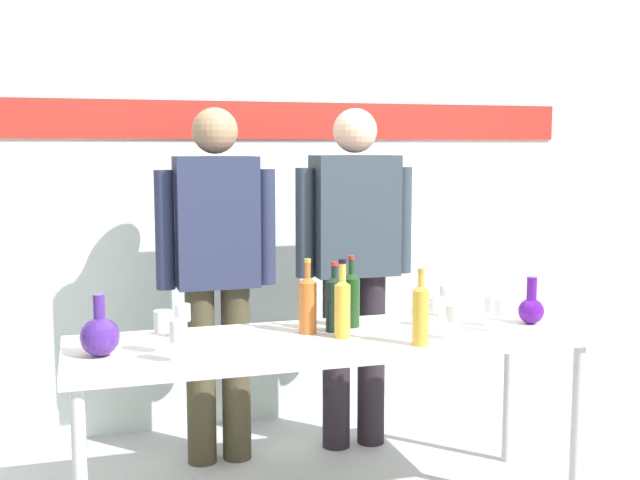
% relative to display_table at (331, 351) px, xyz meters
% --- Properties ---
extents(back_wall, '(5.08, 0.11, 3.00)m').
position_rel_display_table_xyz_m(back_wall, '(0.00, 1.24, 0.81)').
color(back_wall, silver).
rests_on(back_wall, ground).
extents(display_table, '(2.11, 0.65, 0.76)m').
position_rel_display_table_xyz_m(display_table, '(0.00, 0.00, 0.00)').
color(display_table, silver).
rests_on(display_table, ground).
extents(decanter_blue_left, '(0.15, 0.15, 0.23)m').
position_rel_display_table_xyz_m(decanter_blue_left, '(-0.91, -0.04, 0.14)').
color(decanter_blue_left, '#452384').
rests_on(decanter_blue_left, display_table).
extents(decanter_blue_right, '(0.11, 0.11, 0.21)m').
position_rel_display_table_xyz_m(decanter_blue_right, '(0.90, -0.04, 0.13)').
color(decanter_blue_right, '#52138F').
rests_on(decanter_blue_right, display_table).
extents(presenter_left, '(0.57, 0.22, 1.71)m').
position_rel_display_table_xyz_m(presenter_left, '(-0.35, 0.69, 0.28)').
color(presenter_left, '#403926').
rests_on(presenter_left, ground).
extents(presenter_right, '(0.61, 0.22, 1.72)m').
position_rel_display_table_xyz_m(presenter_right, '(0.35, 0.69, 0.29)').
color(presenter_right, black).
rests_on(presenter_right, ground).
extents(wine_bottle_0, '(0.07, 0.07, 0.31)m').
position_rel_display_table_xyz_m(wine_bottle_0, '(0.14, 0.14, 0.19)').
color(wine_bottle_0, '#173C15').
rests_on(wine_bottle_0, display_table).
extents(wine_bottle_1, '(0.06, 0.06, 0.32)m').
position_rel_display_table_xyz_m(wine_bottle_1, '(0.04, -0.04, 0.20)').
color(wine_bottle_1, gold).
rests_on(wine_bottle_1, display_table).
extents(wine_bottle_2, '(0.06, 0.06, 0.30)m').
position_rel_display_table_xyz_m(wine_bottle_2, '(0.29, -0.24, 0.19)').
color(wine_bottle_2, gold).
rests_on(wine_bottle_2, display_table).
extents(wine_bottle_3, '(0.07, 0.07, 0.31)m').
position_rel_display_table_xyz_m(wine_bottle_3, '(-0.08, 0.08, 0.19)').
color(wine_bottle_3, '#CA6426').
rests_on(wine_bottle_3, display_table).
extents(wine_bottle_4, '(0.07, 0.07, 0.29)m').
position_rel_display_table_xyz_m(wine_bottle_4, '(0.04, 0.07, 0.19)').
color(wine_bottle_4, black).
rests_on(wine_bottle_4, display_table).
extents(wine_glass_left_0, '(0.06, 0.06, 0.15)m').
position_rel_display_table_xyz_m(wine_glass_left_0, '(-0.64, -0.21, 0.17)').
color(wine_glass_left_0, white).
rests_on(wine_glass_left_0, display_table).
extents(wine_glass_left_1, '(0.06, 0.06, 0.14)m').
position_rel_display_table_xyz_m(wine_glass_left_1, '(-0.58, 0.16, 0.16)').
color(wine_glass_left_1, white).
rests_on(wine_glass_left_1, display_table).
extents(wine_glass_left_2, '(0.07, 0.07, 0.16)m').
position_rel_display_table_xyz_m(wine_glass_left_2, '(-0.68, -0.07, 0.18)').
color(wine_glass_left_2, white).
rests_on(wine_glass_left_2, display_table).
extents(wine_glass_right_0, '(0.07, 0.07, 0.13)m').
position_rel_display_table_xyz_m(wine_glass_right_0, '(0.48, 0.03, 0.16)').
color(wine_glass_right_0, white).
rests_on(wine_glass_right_0, display_table).
extents(wine_glass_right_1, '(0.07, 0.07, 0.14)m').
position_rel_display_table_xyz_m(wine_glass_right_1, '(0.72, -0.04, 0.16)').
color(wine_glass_right_1, white).
rests_on(wine_glass_right_1, display_table).
extents(wine_glass_right_2, '(0.06, 0.06, 0.14)m').
position_rel_display_table_xyz_m(wine_glass_right_2, '(0.70, -0.14, 0.16)').
color(wine_glass_right_2, white).
rests_on(wine_glass_right_2, display_table).
extents(wine_glass_right_3, '(0.06, 0.06, 0.14)m').
position_rel_display_table_xyz_m(wine_glass_right_3, '(0.62, 0.20, 0.16)').
color(wine_glass_right_3, white).
rests_on(wine_glass_right_3, display_table).
extents(wine_glass_right_4, '(0.07, 0.07, 0.14)m').
position_rel_display_table_xyz_m(wine_glass_right_4, '(0.46, -0.20, 0.17)').
color(wine_glass_right_4, white).
rests_on(wine_glass_right_4, display_table).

